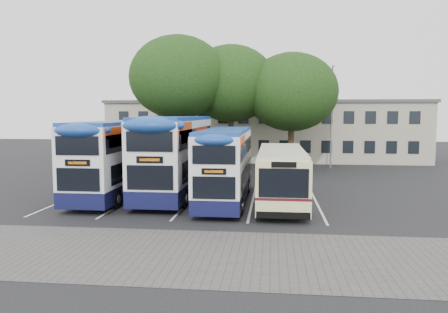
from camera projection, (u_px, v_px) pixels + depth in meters
name	position (u px, v px, depth m)	size (l,w,h in m)	color
ground	(254.00, 221.00, 19.83)	(120.00, 120.00, 0.00)	black
paving_strip	(190.00, 254.00, 15.10)	(40.00, 6.00, 0.01)	#595654
bay_lines	(192.00, 198.00, 25.18)	(14.12, 11.00, 0.01)	silver
depot_building	(265.00, 130.00, 46.22)	(32.40, 8.40, 6.20)	#ACA48A
lamp_post	(332.00, 111.00, 38.43)	(0.25, 1.05, 9.06)	gray
tree_left	(178.00, 77.00, 36.06)	(8.08, 8.08, 11.30)	black
tree_mid	(231.00, 84.00, 37.86)	(7.83, 7.83, 10.80)	black
tree_right	(292.00, 92.00, 36.93)	(7.82, 7.82, 10.01)	black
bus_dd_left	(118.00, 155.00, 25.76)	(2.57, 10.62, 4.42)	#10133D
bus_dd_mid	(176.00, 152.00, 26.03)	(2.72, 11.22, 4.68)	#10133D
bus_dd_right	(226.00, 162.00, 23.99)	(2.34, 9.65, 4.02)	#10133D
bus_single	(281.00, 172.00, 23.85)	(2.51, 9.88, 2.94)	#F4F0A2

